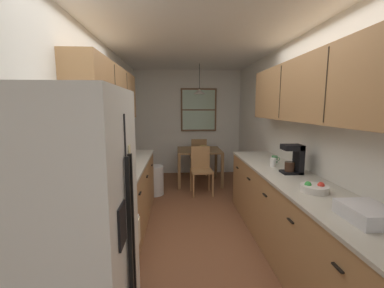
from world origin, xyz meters
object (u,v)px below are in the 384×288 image
object	(u,v)px
coffee_maker	(294,158)
storage_canister	(109,170)
stove_range	(94,245)
refrigerator	(64,243)
table_serving_bowl	(204,148)
dining_chair_near	(201,168)
mug_by_coffeemaker	(275,159)
fruit_bowl	(314,188)
microwave_over_range	(72,111)
dining_table	(199,154)
dining_chair_far	(199,155)
trash_bin	(155,180)
mug_spare	(273,162)
dish_rack	(368,213)

from	to	relation	value
coffee_maker	storage_canister	bearing A→B (deg)	-177.51
stove_range	coffee_maker	world-z (taller)	coffee_maker
refrigerator	table_serving_bowl	size ratio (longest dim) A/B	8.08
dining_chair_near	mug_by_coffeemaker	size ratio (longest dim) A/B	7.72
dining_chair_near	storage_canister	world-z (taller)	storage_canister
dining_chair_near	fruit_bowl	bearing A→B (deg)	-73.53
microwave_over_range	dining_table	world-z (taller)	microwave_over_range
dining_chair_far	refrigerator	bearing A→B (deg)	-104.36
dining_table	dining_chair_far	size ratio (longest dim) A/B	1.04
coffee_maker	mug_by_coffeemaker	size ratio (longest dim) A/B	2.86
mug_by_coffeemaker	coffee_maker	bearing A→B (deg)	-87.57
trash_bin	coffee_maker	distance (m)	2.73
coffee_maker	table_serving_bowl	distance (m)	2.81
coffee_maker	mug_spare	size ratio (longest dim) A/B	2.88
refrigerator	coffee_maker	world-z (taller)	refrigerator
microwave_over_range	trash_bin	distance (m)	2.94
dining_chair_near	trash_bin	xyz separation A→B (m)	(-0.89, -0.05, -0.22)
storage_canister	dining_table	bearing A→B (deg)	65.91
dining_chair_far	coffee_maker	distance (m)	3.42
storage_canister	fruit_bowl	bearing A→B (deg)	-15.65
dining_chair_near	fruit_bowl	world-z (taller)	fruit_bowl
stove_range	dining_chair_far	size ratio (longest dim) A/B	1.22
dining_table	mug_spare	bearing A→B (deg)	-71.88
coffee_maker	stove_range	bearing A→B (deg)	-162.02
fruit_bowl	refrigerator	bearing A→B (deg)	-159.27
refrigerator	mug_spare	distance (m)	2.53
mug_spare	dish_rack	distance (m)	1.56
coffee_maker	dish_rack	bearing A→B (deg)	-93.30
stove_range	table_serving_bowl	distance (m)	3.62
trash_bin	coffee_maker	xyz separation A→B (m)	(1.78, -1.91, 0.80)
dining_table	dish_rack	world-z (taller)	dish_rack
dining_table	dining_chair_far	distance (m)	0.67
fruit_bowl	table_serving_bowl	world-z (taller)	fruit_bowl
dining_table	mug_by_coffeemaker	xyz separation A→B (m)	(0.84, -2.10, 0.32)
trash_bin	mug_by_coffeemaker	distance (m)	2.34
table_serving_bowl	fruit_bowl	bearing A→B (deg)	-79.22
coffee_maker	dish_rack	xyz separation A→B (m)	(-0.07, -1.23, -0.12)
storage_canister	table_serving_bowl	world-z (taller)	storage_canister
mug_by_coffeemaker	dish_rack	bearing A→B (deg)	-91.60
storage_canister	dining_chair_far	bearing A→B (deg)	69.53
microwave_over_range	fruit_bowl	xyz separation A→B (m)	(2.07, 0.03, -0.69)
microwave_over_range	storage_canister	bearing A→B (deg)	79.48
fruit_bowl	dish_rack	size ratio (longest dim) A/B	0.71
microwave_over_range	fruit_bowl	bearing A→B (deg)	0.87
trash_bin	dining_chair_near	bearing A→B (deg)	3.34
refrigerator	trash_bin	bearing A→B (deg)	85.98
coffee_maker	table_serving_bowl	bearing A→B (deg)	105.51
dining_table	dining_chair_near	world-z (taller)	dining_chair_near
dining_chair_far	mug_by_coffeemaker	distance (m)	2.90
dining_chair_near	stove_range	bearing A→B (deg)	-114.26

